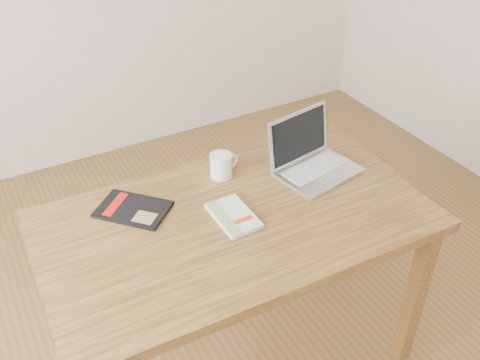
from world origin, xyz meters
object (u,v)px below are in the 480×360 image
white_guidebook (233,216)px  coffee_mug (222,165)px  black_guidebook (133,209)px  desk (236,236)px  laptop (311,159)px

white_guidebook → coffee_mug: size_ratio=1.65×
coffee_mug → black_guidebook: bearing=177.2°
desk → laptop: (0.40, 0.12, 0.14)m
desk → coffee_mug: coffee_mug is taller
white_guidebook → black_guidebook: 0.35m
black_guidebook → laptop: laptop is taller
laptop → black_guidebook: bearing=162.7°
laptop → coffee_mug: (-0.32, 0.13, 0.00)m
black_guidebook → white_guidebook: bearing=-78.5°
black_guidebook → desk: bearing=-77.4°
desk → white_guidebook: bearing=-171.1°
desk → laptop: laptop is taller
desk → coffee_mug: (0.07, 0.24, 0.14)m
black_guidebook → coffee_mug: bearing=-36.7°
white_guidebook → laptop: 0.42m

